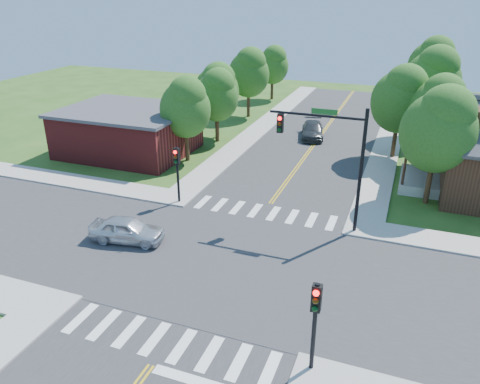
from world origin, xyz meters
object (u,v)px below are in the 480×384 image
at_px(signal_mast_ne, 331,149).
at_px(car_silver, 127,230).
at_px(signal_pole_se, 315,312).
at_px(signal_pole_nw, 177,165).
at_px(car_dgrey, 313,130).

xyz_separation_m(signal_mast_ne, car_silver, (-9.87, -5.43, -4.15)).
distance_m(signal_mast_ne, signal_pole_se, 11.55).
bearing_deg(signal_pole_nw, signal_mast_ne, 0.07).
distance_m(signal_pole_se, car_silver, 13.07).
bearing_deg(signal_pole_nw, car_dgrey, 73.79).
relative_size(signal_mast_ne, car_dgrey, 1.43).
distance_m(signal_pole_se, car_dgrey, 29.05).
distance_m(signal_mast_ne, car_silver, 12.01).
bearing_deg(signal_pole_nw, car_silver, -93.73).
height_order(signal_pole_nw, car_dgrey, signal_pole_nw).
xyz_separation_m(signal_pole_nw, car_dgrey, (4.97, 17.11, -1.97)).
relative_size(signal_pole_nw, car_dgrey, 0.75).
xyz_separation_m(signal_mast_ne, signal_pole_nw, (-9.51, -0.01, -2.19)).
bearing_deg(car_dgrey, signal_pole_se, -90.11).
relative_size(signal_mast_ne, signal_pole_nw, 1.89).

